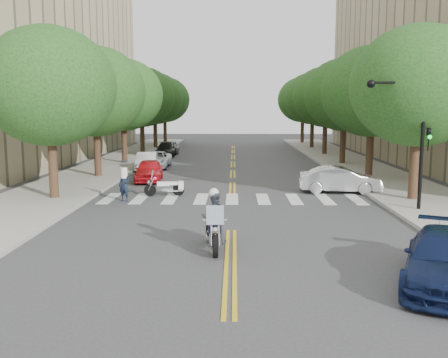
{
  "coord_description": "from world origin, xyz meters",
  "views": [
    {
      "loc": [
        0.1,
        -18.13,
        4.54
      ],
      "look_at": [
        -0.37,
        4.5,
        1.3
      ],
      "focal_mm": 40.0,
      "sensor_mm": 36.0,
      "label": 1
    }
  ],
  "objects_px": {
    "motorcycle_police": "(214,222)",
    "officer_standing": "(124,185)",
    "motorcycle_parked": "(168,187)",
    "sedan_blue": "(446,259)",
    "convertible": "(340,180)"
  },
  "relations": [
    {
      "from": "motorcycle_parked",
      "to": "convertible",
      "type": "xyz_separation_m",
      "value": [
        9.14,
        1.14,
        0.24
      ]
    },
    {
      "from": "sedan_blue",
      "to": "convertible",
      "type": "bearing_deg",
      "value": 112.29
    },
    {
      "from": "sedan_blue",
      "to": "motorcycle_police",
      "type": "bearing_deg",
      "value": 174.84
    },
    {
      "from": "sedan_blue",
      "to": "motorcycle_parked",
      "type": "bearing_deg",
      "value": 147.57
    },
    {
      "from": "motorcycle_parked",
      "to": "convertible",
      "type": "distance_m",
      "value": 9.21
    },
    {
      "from": "motorcycle_parked",
      "to": "convertible",
      "type": "bearing_deg",
      "value": -90.59
    },
    {
      "from": "officer_standing",
      "to": "sedan_blue",
      "type": "xyz_separation_m",
      "value": [
        10.77,
        -11.46,
        -0.11
      ]
    },
    {
      "from": "motorcycle_police",
      "to": "sedan_blue",
      "type": "bearing_deg",
      "value": 146.63
    },
    {
      "from": "motorcycle_police",
      "to": "motorcycle_parked",
      "type": "distance_m",
      "value": 10.16
    },
    {
      "from": "motorcycle_police",
      "to": "officer_standing",
      "type": "relative_size",
      "value": 1.54
    },
    {
      "from": "motorcycle_police",
      "to": "motorcycle_parked",
      "type": "xyz_separation_m",
      "value": [
        -2.8,
        9.76,
        -0.42
      ]
    },
    {
      "from": "sedan_blue",
      "to": "officer_standing",
      "type": "bearing_deg",
      "value": 156.65
    },
    {
      "from": "motorcycle_police",
      "to": "convertible",
      "type": "height_order",
      "value": "motorcycle_police"
    },
    {
      "from": "motorcycle_parked",
      "to": "officer_standing",
      "type": "height_order",
      "value": "officer_standing"
    },
    {
      "from": "motorcycle_parked",
      "to": "convertible",
      "type": "height_order",
      "value": "convertible"
    }
  ]
}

